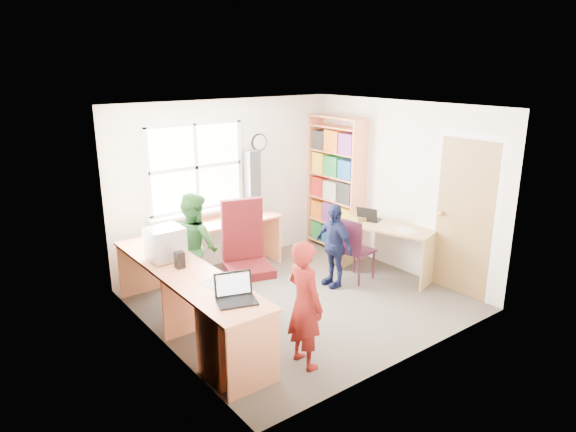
% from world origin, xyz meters
% --- Properties ---
extents(room, '(3.64, 3.44, 2.44)m').
position_xyz_m(room, '(0.01, 0.10, 1.22)').
color(room, '#494139').
rests_on(room, ground).
extents(l_desk, '(2.38, 2.95, 0.75)m').
position_xyz_m(l_desk, '(-1.31, -0.28, 0.46)').
color(l_desk, '#FF9765').
rests_on(l_desk, ground).
extents(right_desk, '(0.93, 1.38, 0.73)m').
position_xyz_m(right_desk, '(1.47, -0.10, 0.53)').
color(right_desk, tan).
rests_on(right_desk, ground).
extents(bookshelf, '(0.30, 1.02, 2.10)m').
position_xyz_m(bookshelf, '(1.65, 1.19, 1.00)').
color(bookshelf, '#FF9765').
rests_on(bookshelf, ground).
extents(swivel_chair, '(0.78, 0.78, 1.35)m').
position_xyz_m(swivel_chair, '(-0.67, 0.18, 0.58)').
color(swivel_chair, black).
rests_on(swivel_chair, ground).
extents(wooden_chair, '(0.44, 0.44, 0.88)m').
position_xyz_m(wooden_chair, '(0.97, 0.04, 0.48)').
color(wooden_chair, '#391323').
rests_on(wooden_chair, ground).
extents(crt_monitor, '(0.39, 0.34, 0.38)m').
position_xyz_m(crt_monitor, '(-1.52, 0.51, 0.94)').
color(crt_monitor, '#A2A1A5').
rests_on(crt_monitor, l_desk).
extents(laptop_left, '(0.44, 0.40, 0.25)m').
position_xyz_m(laptop_left, '(-1.44, -0.83, 0.81)').
color(laptop_left, black).
rests_on(laptop_left, l_desk).
extents(laptop_right, '(0.35, 0.37, 0.21)m').
position_xyz_m(laptop_right, '(1.42, 0.23, 0.78)').
color(laptop_right, black).
rests_on(laptop_right, right_desk).
extents(speaker_a, '(0.09, 0.09, 0.18)m').
position_xyz_m(speaker_a, '(-1.51, 0.20, 0.84)').
color(speaker_a, black).
rests_on(speaker_a, l_desk).
extents(speaker_b, '(0.11, 0.11, 0.17)m').
position_xyz_m(speaker_b, '(-1.45, 0.80, 0.84)').
color(speaker_b, black).
rests_on(speaker_b, l_desk).
extents(cd_tower, '(0.19, 0.17, 0.92)m').
position_xyz_m(cd_tower, '(0.32, 1.52, 1.21)').
color(cd_tower, black).
rests_on(cd_tower, l_desk).
extents(game_box, '(0.37, 0.37, 0.06)m').
position_xyz_m(game_box, '(1.41, 0.34, 0.76)').
color(game_box, red).
rests_on(game_box, right_desk).
extents(paper_a, '(0.28, 0.35, 0.00)m').
position_xyz_m(paper_a, '(-1.41, -0.39, 0.75)').
color(paper_a, beige).
rests_on(paper_a, l_desk).
extents(paper_b, '(0.27, 0.34, 0.00)m').
position_xyz_m(paper_b, '(1.50, -0.38, 0.73)').
color(paper_b, beige).
rests_on(paper_b, right_desk).
extents(potted_plant, '(0.19, 0.16, 0.31)m').
position_xyz_m(potted_plant, '(-0.69, 1.42, 0.91)').
color(potted_plant, '#31752F').
rests_on(potted_plant, l_desk).
extents(person_red, '(0.33, 0.48, 1.29)m').
position_xyz_m(person_red, '(-0.85, -1.14, 0.65)').
color(person_red, maroon).
rests_on(person_red, ground).
extents(person_green, '(0.60, 0.73, 1.39)m').
position_xyz_m(person_green, '(-1.01, 0.83, 0.69)').
color(person_green, '#296829').
rests_on(person_green, ground).
extents(person_navy, '(0.29, 0.67, 1.13)m').
position_xyz_m(person_navy, '(0.65, 0.10, 0.57)').
color(person_navy, '#121738').
rests_on(person_navy, ground).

